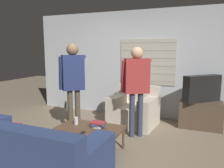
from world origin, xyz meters
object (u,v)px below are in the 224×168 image
object	(u,v)px
armchair_beige	(134,110)
soda_can	(76,121)
couch_blue	(24,162)
spare_remote	(82,133)
person_right_standing	(136,80)
coffee_table	(89,130)
book_stack	(98,124)
tv	(202,88)
person_left_standing	(73,77)

from	to	relation	value
armchair_beige	soda_can	xyz separation A→B (m)	(-0.59, -1.44, 0.12)
couch_blue	spare_remote	bearing A→B (deg)	74.53
person_right_standing	spare_remote	xyz separation A→B (m)	(-0.50, -1.15, -0.66)
coffee_table	person_right_standing	size ratio (longest dim) A/B	0.62
couch_blue	spare_remote	xyz separation A→B (m)	(0.27, 0.87, 0.07)
spare_remote	coffee_table	bearing A→B (deg)	97.14
couch_blue	person_right_standing	world-z (taller)	person_right_standing
couch_blue	book_stack	distance (m)	1.27
couch_blue	book_stack	size ratio (longest dim) A/B	7.70
coffee_table	tv	size ratio (longest dim) A/B	1.40
couch_blue	person_right_standing	distance (m)	2.29
tv	spare_remote	world-z (taller)	tv
tv	spare_remote	distance (m)	2.70
armchair_beige	spare_remote	size ratio (longest dim) A/B	7.88
person_right_standing	spare_remote	world-z (taller)	person_right_standing
person_right_standing	book_stack	world-z (taller)	person_right_standing
coffee_table	book_stack	size ratio (longest dim) A/B	4.24
armchair_beige	book_stack	xyz separation A→B (m)	(-0.20, -1.44, 0.11)
armchair_beige	person_left_standing	size ratio (longest dim) A/B	0.60
couch_blue	armchair_beige	world-z (taller)	couch_blue
book_stack	tv	bearing A→B (deg)	49.07
tv	book_stack	size ratio (longest dim) A/B	3.03
person_right_standing	coffee_table	bearing A→B (deg)	-151.64
couch_blue	tv	xyz separation A→B (m)	(1.91, 2.98, 0.50)
couch_blue	soda_can	bearing A→B (deg)	93.01
book_stack	coffee_table	bearing A→B (deg)	-145.40
tv	person_left_standing	bearing A→B (deg)	-15.35
coffee_table	tv	world-z (taller)	tv
tv	person_left_standing	size ratio (longest dim) A/B	0.43
armchair_beige	book_stack	bearing A→B (deg)	89.23
coffee_table	person_left_standing	xyz separation A→B (m)	(-0.62, 0.58, 0.75)
book_stack	soda_can	xyz separation A→B (m)	(-0.40, 0.00, 0.01)
coffee_table	spare_remote	world-z (taller)	spare_remote
person_right_standing	book_stack	distance (m)	1.10
person_right_standing	soda_can	bearing A→B (deg)	-165.91
tv	soda_can	distance (m)	2.65
armchair_beige	coffee_table	world-z (taller)	armchair_beige
tv	person_left_standing	distance (m)	2.63
person_left_standing	book_stack	bearing A→B (deg)	-76.88
soda_can	tv	bearing A→B (deg)	42.46
armchair_beige	person_right_standing	distance (m)	0.98
armchair_beige	tv	world-z (taller)	tv
couch_blue	soda_can	size ratio (longest dim) A/B	15.03
book_stack	soda_can	distance (m)	0.40
person_left_standing	spare_remote	xyz separation A→B (m)	(0.64, -0.83, -0.70)
coffee_table	person_left_standing	world-z (taller)	person_left_standing
book_stack	person_left_standing	bearing A→B (deg)	146.39
coffee_table	book_stack	world-z (taller)	book_stack
tv	person_right_standing	size ratio (longest dim) A/B	0.45
couch_blue	book_stack	bearing A→B (deg)	74.60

